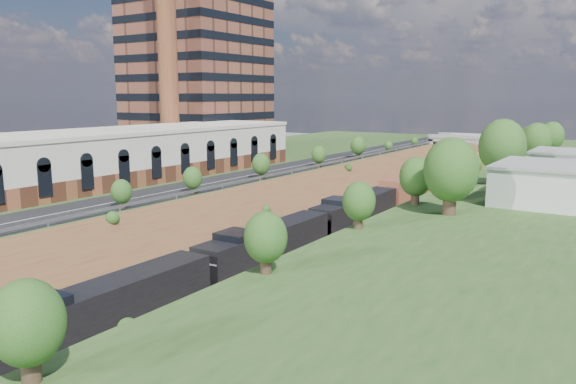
% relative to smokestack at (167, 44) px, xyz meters
% --- Properties ---
extents(platform_left, '(44.00, 180.00, 5.00)m').
position_rel_smokestack_xyz_m(platform_left, '(3.00, 4.00, -22.50)').
color(platform_left, '#2C4C1F').
rests_on(platform_left, ground).
extents(embankment_left, '(10.00, 180.00, 10.00)m').
position_rel_smokestack_xyz_m(embankment_left, '(25.00, 4.00, -25.00)').
color(embankment_left, brown).
rests_on(embankment_left, ground).
extents(embankment_right, '(10.00, 180.00, 10.00)m').
position_rel_smokestack_xyz_m(embankment_right, '(47.00, 4.00, -25.00)').
color(embankment_right, brown).
rests_on(embankment_right, ground).
extents(rail_left_track, '(1.58, 180.00, 0.18)m').
position_rel_smokestack_xyz_m(rail_left_track, '(33.40, 4.00, -24.91)').
color(rail_left_track, gray).
rests_on(rail_left_track, ground).
extents(rail_right_track, '(1.58, 180.00, 0.18)m').
position_rel_smokestack_xyz_m(rail_right_track, '(38.60, 4.00, -24.91)').
color(rail_right_track, gray).
rests_on(rail_right_track, ground).
extents(road, '(8.00, 180.00, 0.10)m').
position_rel_smokestack_xyz_m(road, '(20.50, 4.00, -19.95)').
color(road, black).
rests_on(road, platform_left).
extents(guardrail, '(0.10, 171.00, 0.70)m').
position_rel_smokestack_xyz_m(guardrail, '(24.60, 3.80, -19.45)').
color(guardrail, '#99999E').
rests_on(guardrail, platform_left).
extents(commercial_building, '(14.30, 62.30, 7.00)m').
position_rel_smokestack_xyz_m(commercial_building, '(8.00, -18.00, -16.49)').
color(commercial_building, brown).
rests_on(commercial_building, platform_left).
extents(highrise_tower, '(22.00, 22.00, 53.90)m').
position_rel_smokestack_xyz_m(highrise_tower, '(-8.00, 16.00, 7.88)').
color(highrise_tower, brown).
rests_on(highrise_tower, platform_left).
extents(smokestack, '(3.20, 3.20, 40.00)m').
position_rel_smokestack_xyz_m(smokestack, '(0.00, 0.00, 0.00)').
color(smokestack, brown).
rests_on(smokestack, platform_left).
extents(overpass, '(24.50, 8.30, 7.40)m').
position_rel_smokestack_xyz_m(overpass, '(36.00, 66.00, -20.08)').
color(overpass, gray).
rests_on(overpass, ground).
extents(white_building_near, '(9.00, 12.00, 4.00)m').
position_rel_smokestack_xyz_m(white_building_near, '(59.50, -4.00, -18.00)').
color(white_building_near, silver).
rests_on(white_building_near, platform_right).
extents(white_building_far, '(8.00, 10.00, 3.60)m').
position_rel_smokestack_xyz_m(white_building_far, '(59.00, 18.00, -18.20)').
color(white_building_far, silver).
rests_on(white_building_far, platform_right).
extents(tree_right_large, '(5.25, 5.25, 7.61)m').
position_rel_smokestack_xyz_m(tree_right_large, '(53.00, -16.00, -15.62)').
color(tree_right_large, '#473323').
rests_on(tree_right_large, platform_right).
extents(tree_left_crest, '(2.45, 2.45, 3.55)m').
position_rel_smokestack_xyz_m(tree_left_crest, '(24.20, -36.00, -17.96)').
color(tree_left_crest, '#473323').
rests_on(tree_left_crest, platform_left).
extents(freight_train, '(3.10, 157.94, 4.62)m').
position_rel_smokestack_xyz_m(freight_train, '(38.60, 26.27, -22.36)').
color(freight_train, black).
rests_on(freight_train, ground).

